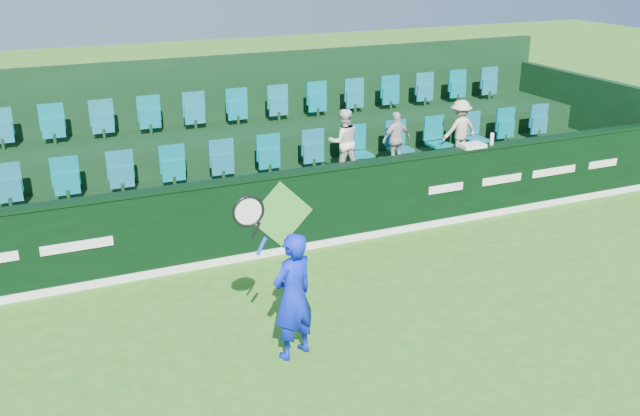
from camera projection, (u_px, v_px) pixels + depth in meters
name	position (u px, v px, depth m)	size (l,w,h in m)	color
ground	(402.00, 382.00, 8.23)	(60.00, 60.00, 0.00)	#2A6E1A
sponsor_hoarding	(278.00, 213.00, 11.41)	(16.00, 0.25, 1.35)	black
stand_tier_front	(256.00, 207.00, 12.45)	(16.00, 2.00, 0.80)	black
stand_tier_back	(224.00, 164.00, 13.98)	(16.00, 1.80, 1.30)	black
stand_rear	(216.00, 131.00, 14.16)	(16.00, 4.10, 2.60)	black
seat_row_front	(248.00, 163.00, 12.54)	(13.50, 0.50, 0.60)	#046875
seat_row_back	(217.00, 113.00, 13.90)	(13.50, 0.50, 0.60)	#046875
tennis_player	(292.00, 295.00, 8.48)	(1.15, 0.56, 2.26)	#0C1FD6
spectator_left	(344.00, 142.00, 12.75)	(0.58, 0.45, 1.18)	white
spectator_middle	(396.00, 139.00, 13.19)	(0.61, 0.25, 1.03)	beige
spectator_right	(460.00, 129.00, 13.70)	(0.73, 0.42, 1.13)	beige
towel	(472.00, 145.00, 12.55)	(0.43, 0.28, 0.06)	white
drinks_bottle	(492.00, 139.00, 12.67)	(0.07, 0.07, 0.21)	white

